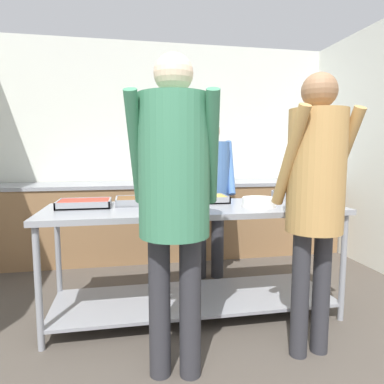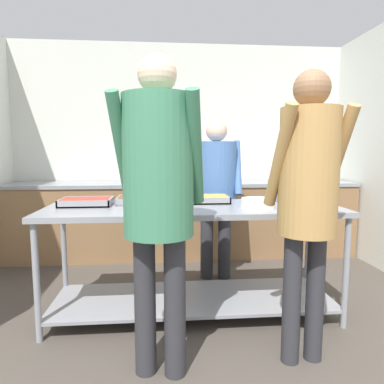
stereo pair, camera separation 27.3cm
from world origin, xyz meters
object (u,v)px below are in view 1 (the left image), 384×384
cook_behind_counter (209,183)px  serving_tray_vegetables (144,201)px  guest_serving_right (315,185)px  water_bottle (167,173)px  plate_stack (259,202)px  sauce_pan (286,195)px  serving_tray_roast (201,199)px  serving_tray_greens (85,204)px  guest_serving_left (174,184)px

cook_behind_counter → serving_tray_vegetables: bearing=-141.1°
guest_serving_right → water_bottle: 2.40m
cook_behind_counter → plate_stack: bearing=-77.8°
plate_stack → sauce_pan: bearing=38.0°
guest_serving_right → cook_behind_counter: size_ratio=1.10×
serving_tray_vegetables → water_bottle: 1.48m
serving_tray_vegetables → sauce_pan: size_ratio=1.17×
serving_tray_roast → guest_serving_right: 1.05m
sauce_pan → guest_serving_right: size_ratio=0.22×
serving_tray_roast → sauce_pan: sauce_pan is taller
serving_tray_vegetables → serving_tray_roast: (0.48, 0.01, -0.00)m
serving_tray_vegetables → cook_behind_counter: (0.68, 0.54, 0.08)m
serving_tray_greens → serving_tray_vegetables: size_ratio=0.88×
serving_tray_vegetables → serving_tray_roast: 0.48m
serving_tray_vegetables → sauce_pan: sauce_pan is taller
serving_tray_vegetables → plate_stack: size_ratio=1.68×
serving_tray_greens → cook_behind_counter: bearing=28.4°
sauce_pan → cook_behind_counter: cook_behind_counter is taller
plate_stack → water_bottle: bearing=106.1°
serving_tray_greens → guest_serving_left: (0.58, -0.87, 0.22)m
serving_tray_roast → cook_behind_counter: cook_behind_counter is taller
serving_tray_greens → serving_tray_roast: (0.93, 0.07, 0.00)m
sauce_pan → guest_serving_right: (-0.23, -0.85, 0.18)m
serving_tray_vegetables → serving_tray_roast: same height
serving_tray_greens → plate_stack: (1.31, -0.24, 0.01)m
guest_serving_left → guest_serving_right: 0.87m
sauce_pan → cook_behind_counter: (-0.54, 0.57, 0.06)m
plate_stack → water_bottle: 1.81m
guest_serving_left → serving_tray_greens: bearing=123.6°
guest_serving_right → cook_behind_counter: 1.46m
serving_tray_roast → plate_stack: plate_stack is taller
guest_serving_left → serving_tray_vegetables: bearing=97.4°
serving_tray_vegetables → cook_behind_counter: bearing=38.9°
serving_tray_greens → water_bottle: 1.71m
plate_stack → serving_tray_vegetables: bearing=160.2°
serving_tray_greens → plate_stack: size_ratio=1.49×
sauce_pan → guest_serving_left: size_ratio=0.21×
serving_tray_vegetables → plate_stack: plate_stack is taller
sauce_pan → guest_serving_right: bearing=-105.0°
plate_stack → cook_behind_counter: (-0.19, 0.85, 0.07)m
serving_tray_vegetables → guest_serving_right: (0.99, -0.88, 0.20)m
serving_tray_roast → guest_serving_left: guest_serving_left is taller
sauce_pan → guest_serving_right: 0.90m
guest_serving_right → water_bottle: size_ratio=7.42×
guest_serving_left → guest_serving_right: bearing=3.3°
guest_serving_right → cook_behind_counter: guest_serving_right is taller
plate_stack → serving_tray_roast: bearing=140.5°
guest_serving_left → cook_behind_counter: 1.58m
serving_tray_vegetables → cook_behind_counter: size_ratio=0.28×
serving_tray_greens → plate_stack: bearing=-10.5°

